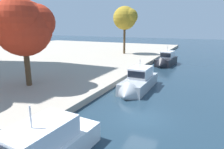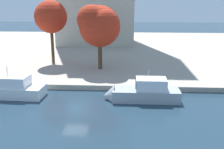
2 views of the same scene
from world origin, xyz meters
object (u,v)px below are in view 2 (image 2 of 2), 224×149
tree_1 (51,18)px  motor_yacht_1 (3,90)px  tree_3 (99,24)px  mooring_bollard_0 (21,80)px  motor_yacht_2 (141,94)px

tree_1 → motor_yacht_1: bearing=-98.7°
tree_3 → mooring_bollard_0: bearing=-140.5°
motor_yacht_1 → tree_3: size_ratio=1.01×
mooring_bollard_0 → motor_yacht_2: bearing=-12.5°
tree_1 → motor_yacht_2: bearing=-46.8°
mooring_bollard_0 → tree_3: size_ratio=0.09×
motor_yacht_2 → motor_yacht_1: bearing=-1.4°
motor_yacht_2 → tree_3: 13.76m
motor_yacht_2 → tree_1: tree_1 is taller
motor_yacht_1 → tree_1: tree_1 is taller
motor_yacht_2 → tree_3: size_ratio=0.88×
motor_yacht_2 → tree_1: size_ratio=0.83×
mooring_bollard_0 → tree_3: tree_3 is taller
motor_yacht_2 → tree_1: bearing=-46.8°
motor_yacht_2 → mooring_bollard_0: 15.02m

